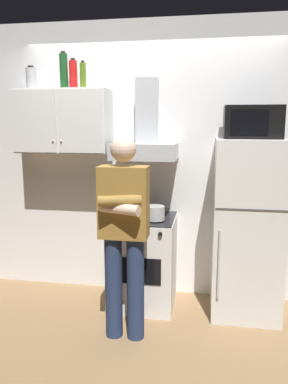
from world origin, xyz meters
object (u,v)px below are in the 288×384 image
cooking_pot (155,213)px  stove_oven (143,261)px  person_standing (124,231)px  bottle_canister_steel (31,78)px  bottle_olive_oil (83,76)px  bottle_soda_red (73,75)px  microwave (252,122)px  upper_cabinet (64,121)px  range_hood (145,138)px  bottle_wine_green (64,71)px  refrigerator (247,228)px

cooking_pot → stove_oven: bearing=137.5°
person_standing → bottle_canister_steel: bearing=145.6°
bottle_olive_oil → cooking_pot: bearing=-19.5°
bottle_soda_red → microwave: bearing=-4.8°
bottle_olive_oil → stove_oven: bearing=-13.1°
person_standing → bottle_canister_steel: size_ratio=7.50×
upper_cabinet → range_hood: size_ratio=1.20×
bottle_wine_green → range_hood: bearing=-2.1°
range_hood → bottle_olive_oil: size_ratio=2.94×
range_hood → bottle_wine_green: bottle_wine_green is taller
upper_cabinet → stove_oven: bearing=-8.9°
bottle_soda_red → bottle_wine_green: bottle_wine_green is taller
refrigerator → bottle_soda_red: 2.16m
cooking_pot → bottle_soda_red: bottle_soda_red is taller
cooking_pot → bottle_olive_oil: bearing=160.5°
stove_oven → bottle_canister_steel: size_ratio=4.00×
microwave → bottle_soda_red: bottle_soda_red is taller
microwave → bottle_soda_red: 1.71m
person_standing → cooking_pot: 0.52m
person_standing → upper_cabinet: bearing=135.7°
bottle_soda_red → bottle_olive_oil: bottle_soda_red is taller
refrigerator → bottle_canister_steel: (-2.06, 0.12, 1.35)m
bottle_soda_red → bottle_olive_oil: (0.10, -0.02, -0.01)m
person_standing → cooking_pot: person_standing is taller
upper_cabinet → bottle_soda_red: bearing=18.1°
bottle_wine_green → bottle_olive_oil: (0.19, -0.02, -0.05)m
refrigerator → person_standing: bearing=-148.8°
stove_oven → refrigerator: (0.95, 0.00, 0.37)m
stove_oven → person_standing: (-0.05, -0.61, 0.47)m
microwave → person_standing: microwave is taller
refrigerator → bottle_soda_red: size_ratio=5.68×
refrigerator → microwave: microwave is taller
refrigerator → bottle_soda_red: bearing=174.5°
bottle_wine_green → bottle_soda_red: bearing=1.8°
stove_oven → bottle_canister_steel: 2.05m
upper_cabinet → cooking_pot: bearing=-14.7°
refrigerator → bottle_olive_oil: bearing=174.9°
refrigerator → bottle_soda_red: (-1.65, 0.16, 1.38)m
bottle_soda_red → bottle_wine_green: 0.10m
cooking_pot → bottle_canister_steel: 1.75m
microwave → person_standing: (-1.00, -0.62, -0.84)m
upper_cabinet → bottle_canister_steel: bottle_canister_steel is taller
refrigerator → bottle_olive_oil: 2.07m
stove_oven → bottle_soda_red: bottle_soda_red is taller
upper_cabinet → bottle_soda_red: (0.10, 0.03, 0.43)m
stove_oven → bottle_wine_green: bottle_wine_green is taller
bottle_soda_red → upper_cabinet: bearing=-161.9°
upper_cabinet → stove_oven: 1.55m
person_standing → bottle_wine_green: bottle_wine_green is taller
range_hood → microwave: bearing=-6.5°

